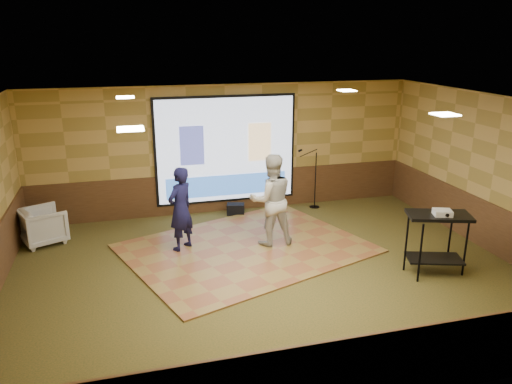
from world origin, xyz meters
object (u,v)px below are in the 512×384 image
object	(u,v)px
av_table	(437,230)
projector	(443,213)
projector_screen	(226,151)
banquet_chair	(43,226)
player_left	(181,209)
duffel_bag	(236,209)
player_right	(271,200)
dance_floor	(246,248)
mic_stand	(313,188)

from	to	relation	value
av_table	projector	distance (m)	0.36
projector_screen	banquet_chair	bearing A→B (deg)	-166.90
player_left	duffel_bag	distance (m)	2.38
banquet_chair	player_left	bearing A→B (deg)	-135.95
av_table	duffel_bag	size ratio (longest dim) A/B	2.75
duffel_bag	player_right	bearing A→B (deg)	-81.51
dance_floor	player_right	distance (m)	1.08
projector	banquet_chair	size ratio (longest dim) A/B	0.36
projector	mic_stand	xyz separation A→B (m)	(-0.80, 3.93, -0.67)
projector_screen	player_right	size ratio (longest dim) A/B	1.80
player_left	av_table	xyz separation A→B (m)	(4.20, -2.16, -0.05)
projector_screen	mic_stand	bearing A→B (deg)	-8.84
projector_screen	banquet_chair	distance (m)	4.25
projector_screen	banquet_chair	xyz separation A→B (m)	(-4.00, -0.93, -1.11)
player_right	mic_stand	distance (m)	2.56
player_right	av_table	world-z (taller)	player_right
projector_screen	av_table	bearing A→B (deg)	-55.61
dance_floor	duffel_bag	world-z (taller)	duffel_bag
projector	duffel_bag	world-z (taller)	projector
player_right	av_table	xyz separation A→B (m)	(2.43, -1.95, -0.14)
player_left	projector	size ratio (longest dim) A/B	5.59
mic_stand	banquet_chair	world-z (taller)	mic_stand
player_left	banquet_chair	bearing A→B (deg)	-62.29
mic_stand	projector_screen	bearing A→B (deg)	168.23
projector_screen	projector	distance (m)	5.14
player_left	projector	xyz separation A→B (m)	(4.20, -2.23, 0.31)
projector_screen	player_left	size ratio (longest dim) A/B	2.01
player_left	duffel_bag	xyz separation A→B (m)	(1.47, 1.73, -0.73)
banquet_chair	projector	bearing A→B (deg)	-139.46
dance_floor	projector	distance (m)	3.73
player_left	player_right	world-z (taller)	player_right
projector	banquet_chair	xyz separation A→B (m)	(-6.87, 3.32, -0.80)
banquet_chair	duffel_bag	world-z (taller)	banquet_chair
duffel_bag	projector_screen	bearing A→B (deg)	114.98
projector_screen	duffel_bag	xyz separation A→B (m)	(0.14, -0.30, -1.35)
projector_screen	projector	size ratio (longest dim) A/B	11.22
dance_floor	banquet_chair	world-z (taller)	banquet_chair
av_table	duffel_bag	world-z (taller)	av_table
dance_floor	player_right	world-z (taller)	player_right
banquet_chair	duffel_bag	bearing A→B (deg)	-104.95
player_left	banquet_chair	size ratio (longest dim) A/B	2.04
player_left	banquet_chair	distance (m)	2.92
player_left	mic_stand	world-z (taller)	player_left
player_right	av_table	size ratio (longest dim) A/B	1.65
dance_floor	player_right	xyz separation A→B (m)	(0.53, 0.09, 0.94)
player_right	banquet_chair	bearing A→B (deg)	-15.58
av_table	duffel_bag	xyz separation A→B (m)	(-2.72, 3.88, -0.68)
projector_screen	dance_floor	distance (m)	2.74
player_left	mic_stand	size ratio (longest dim) A/B	1.11
projector	duffel_bag	bearing A→B (deg)	143.27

